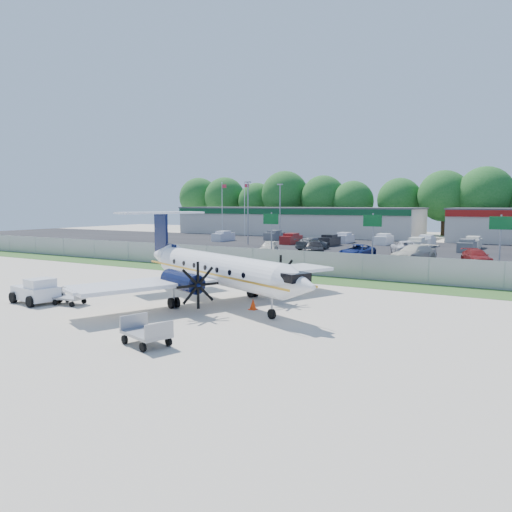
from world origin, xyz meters
The scene contains 30 objects.
ground centered at (0.00, 0.00, 0.00)m, with size 170.00×170.00×0.00m, color beige.
grass_verge centered at (0.00, 12.00, 0.01)m, with size 170.00×4.00×0.02m, color #2D561E.
access_road centered at (0.00, 19.00, 0.01)m, with size 170.00×8.00×0.02m, color black.
parking_lot centered at (0.00, 40.00, 0.01)m, with size 170.00×32.00×0.02m, color black.
perimeter_fence centered at (0.00, 14.00, 1.00)m, with size 120.00×0.06×1.99m.
building_west centered at (-24.00, 61.98, 2.63)m, with size 46.40×12.40×5.24m.
sign_left centered at (-8.00, 22.91, 3.61)m, with size 1.80×0.26×5.00m.
sign_mid centered at (3.00, 22.91, 3.61)m, with size 1.80×0.26×5.00m.
sign_right centered at (14.00, 22.91, 3.61)m, with size 1.80×0.26×5.00m.
flagpole_west centered at (-35.92, 55.00, 5.64)m, with size 1.06×0.12×10.00m.
flagpole_east centered at (-30.92, 55.00, 5.64)m, with size 1.06×0.12×10.00m.
light_pole_nw centered at (-20.00, 38.00, 5.23)m, with size 0.90×0.35×9.09m.
light_pole_sw centered at (-20.00, 48.00, 5.23)m, with size 0.90×0.35×9.09m.
tree_line centered at (0.00, 74.00, 0.00)m, with size 112.00×6.00×14.00m, color #185419, non-canonical shape.
aircraft centered at (0.40, 0.57, 2.06)m, with size 17.22×16.72×5.34m.
pushback_tug centered at (-8.75, -4.96, 0.73)m, with size 3.01×2.36×1.52m.
baggage_cart_near centered at (-6.72, -4.28, 0.44)m, with size 1.94×1.32×0.95m.
baggage_cart_far centered at (3.06, -8.38, 0.53)m, with size 2.48×1.91×1.15m.
cone_nose centered at (3.32, -0.02, 0.29)m, with size 0.43×0.43×0.61m.
cone_starboard_wing centered at (2.35, 4.74, 0.25)m, with size 0.37×0.37×0.52m.
road_car_west centered at (-18.82, 18.33, 0.00)m, with size 1.77×4.40×1.50m, color black.
road_car_mid centered at (7.08, 20.12, 0.00)m, with size 1.79×4.40×1.28m, color silver.
parked_car_a centered at (-11.60, 28.99, 0.00)m, with size 1.82×4.47×1.30m, color beige.
parked_car_b centered at (-5.74, 29.24, 0.00)m, with size 2.28×5.62×1.63m, color black.
parked_car_c centered at (-0.24, 28.14, 0.00)m, with size 2.54×5.52×1.53m, color navy.
parked_car_d centered at (5.61, 28.72, 0.00)m, with size 2.35×5.78×1.68m, color beige.
parked_car_e centered at (11.53, 29.24, 0.00)m, with size 2.00×4.92×1.43m, color maroon.
parked_car_f centered at (-8.54, 35.11, 0.00)m, with size 2.26×5.55×1.61m, color #595B5E.
parked_car_g centered at (3.21, 34.91, 0.00)m, with size 2.71×5.88×1.63m, color silver.
far_parking_rows centered at (0.00, 45.00, 0.00)m, with size 56.00×10.00×1.60m, color gray, non-canonical shape.
Camera 1 is at (17.31, -23.70, 5.91)m, focal length 35.00 mm.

